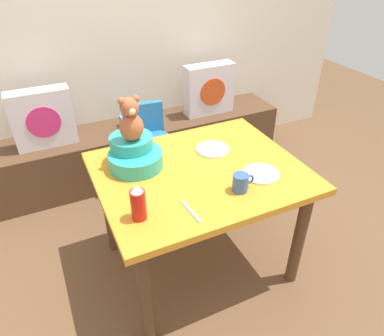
# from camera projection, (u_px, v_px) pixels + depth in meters

# --- Properties ---
(ground_plane) EXTENTS (8.00, 8.00, 0.00)m
(ground_plane) POSITION_uv_depth(u_px,v_px,m) (198.00, 261.00, 2.37)
(ground_plane) COLOR brown
(back_wall) EXTENTS (4.40, 0.10, 2.60)m
(back_wall) POSITION_uv_depth(u_px,v_px,m) (117.00, 14.00, 2.77)
(back_wall) COLOR silver
(back_wall) RESTS_ON ground_plane
(window_bench) EXTENTS (2.60, 0.44, 0.46)m
(window_bench) POSITION_uv_depth(u_px,v_px,m) (139.00, 149.00, 3.16)
(window_bench) COLOR brown
(window_bench) RESTS_ON ground_plane
(pillow_floral_left) EXTENTS (0.44, 0.15, 0.44)m
(pillow_floral_left) POSITION_uv_depth(u_px,v_px,m) (43.00, 119.00, 2.64)
(pillow_floral_left) COLOR silver
(pillow_floral_left) RESTS_ON window_bench
(pillow_floral_right) EXTENTS (0.44, 0.15, 0.44)m
(pillow_floral_right) POSITION_uv_depth(u_px,v_px,m) (209.00, 89.00, 3.13)
(pillow_floral_right) COLOR silver
(pillow_floral_right) RESTS_ON window_bench
(book_stack) EXTENTS (0.20, 0.14, 0.09)m
(book_stack) POSITION_uv_depth(u_px,v_px,m) (133.00, 121.00, 2.99)
(book_stack) COLOR teal
(book_stack) RESTS_ON window_bench
(dining_table) EXTENTS (1.12, 0.92, 0.74)m
(dining_table) POSITION_uv_depth(u_px,v_px,m) (199.00, 186.00, 2.03)
(dining_table) COLOR orange
(dining_table) RESTS_ON ground_plane
(highchair) EXTENTS (0.35, 0.47, 0.79)m
(highchair) POSITION_uv_depth(u_px,v_px,m) (148.00, 143.00, 2.65)
(highchair) COLOR #2672B2
(highchair) RESTS_ON ground_plane
(infant_seat_teal) EXTENTS (0.30, 0.33, 0.16)m
(infant_seat_teal) POSITION_uv_depth(u_px,v_px,m) (134.00, 154.00, 1.96)
(infant_seat_teal) COLOR teal
(infant_seat_teal) RESTS_ON dining_table
(teddy_bear) EXTENTS (0.13, 0.12, 0.25)m
(teddy_bear) POSITION_uv_depth(u_px,v_px,m) (131.00, 120.00, 1.85)
(teddy_bear) COLOR #B05D38
(teddy_bear) RESTS_ON infant_seat_teal
(ketchup_bottle) EXTENTS (0.07, 0.07, 0.18)m
(ketchup_bottle) POSITION_uv_depth(u_px,v_px,m) (138.00, 203.00, 1.58)
(ketchup_bottle) COLOR red
(ketchup_bottle) RESTS_ON dining_table
(coffee_mug) EXTENTS (0.12, 0.08, 0.09)m
(coffee_mug) POSITION_uv_depth(u_px,v_px,m) (241.00, 183.00, 1.78)
(coffee_mug) COLOR #335999
(coffee_mug) RESTS_ON dining_table
(dinner_plate_near) EXTENTS (0.20, 0.20, 0.01)m
(dinner_plate_near) POSITION_uv_depth(u_px,v_px,m) (261.00, 174.00, 1.92)
(dinner_plate_near) COLOR white
(dinner_plate_near) RESTS_ON dining_table
(dinner_plate_far) EXTENTS (0.20, 0.20, 0.01)m
(dinner_plate_far) POSITION_uv_depth(u_px,v_px,m) (213.00, 149.00, 2.13)
(dinner_plate_far) COLOR white
(dinner_plate_far) RESTS_ON dining_table
(table_fork) EXTENTS (0.03, 0.17, 0.01)m
(table_fork) POSITION_uv_depth(u_px,v_px,m) (191.00, 211.00, 1.66)
(table_fork) COLOR silver
(table_fork) RESTS_ON dining_table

